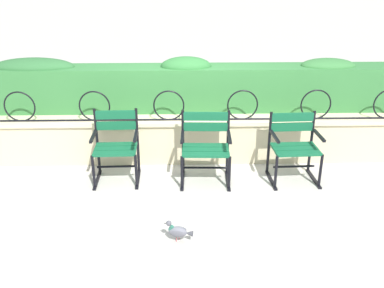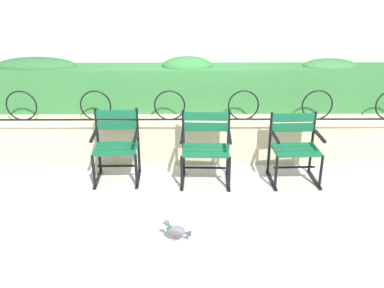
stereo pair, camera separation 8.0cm
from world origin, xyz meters
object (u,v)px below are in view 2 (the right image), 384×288
at_px(park_chair_right, 295,146).
at_px(pigeon_near_chairs, 176,231).
at_px(park_chair_left, 116,144).
at_px(park_chair_centre, 206,146).

height_order(park_chair_right, pigeon_near_chairs, park_chair_right).
bearing_deg(park_chair_right, park_chair_left, 178.69).
relative_size(park_chair_centre, pigeon_near_chairs, 3.05).
bearing_deg(pigeon_near_chairs, park_chair_centre, 75.70).
xyz_separation_m(park_chair_right, pigeon_near_chairs, (-1.47, -1.35, -0.35)).
height_order(park_chair_centre, park_chair_right, park_chair_centre).
distance_m(park_chair_right, pigeon_near_chairs, 2.02).
height_order(park_chair_left, park_chair_centre, park_chair_left).
bearing_deg(park_chair_right, park_chair_centre, -179.62).
relative_size(park_chair_centre, park_chair_right, 1.03).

